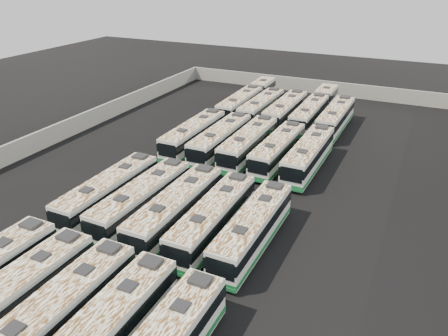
% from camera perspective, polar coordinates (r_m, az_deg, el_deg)
% --- Properties ---
extents(ground, '(140.00, 140.00, 0.00)m').
position_cam_1_polar(ground, '(41.06, -0.77, -2.68)').
color(ground, black).
rests_on(ground, ground).
extents(perimeter_wall, '(45.20, 73.20, 2.20)m').
position_cam_1_polar(perimeter_wall, '(40.55, -0.78, -1.31)').
color(perimeter_wall, gray).
rests_on(perimeter_wall, ground).
extents(bus_front_left, '(2.56, 11.46, 3.22)m').
position_cam_1_polar(bus_front_left, '(29.00, -26.00, -15.19)').
color(bus_front_left, beige).
rests_on(bus_front_left, ground).
extents(bus_front_center, '(2.45, 11.51, 3.24)m').
position_cam_1_polar(bus_front_center, '(26.92, -21.06, -17.64)').
color(bus_front_center, beige).
rests_on(bus_front_center, ground).
extents(bus_front_right, '(2.47, 11.47, 3.23)m').
position_cam_1_polar(bus_front_right, '(25.14, -15.74, -20.40)').
color(bus_front_right, beige).
rests_on(bus_front_right, ground).
extents(bus_midfront_far_left, '(2.42, 11.32, 3.19)m').
position_cam_1_polar(bus_midfront_far_left, '(38.28, -14.82, -3.05)').
color(bus_midfront_far_left, beige).
rests_on(bus_midfront_far_left, ground).
extents(bus_midfront_left, '(2.61, 11.47, 3.22)m').
position_cam_1_polar(bus_midfront_left, '(36.41, -10.66, -4.12)').
color(bus_midfront_left, beige).
rests_on(bus_midfront_left, ground).
extents(bus_midfront_center, '(2.50, 11.60, 3.27)m').
position_cam_1_polar(bus_midfront_center, '(34.68, -6.27, -5.35)').
color(bus_midfront_center, beige).
rests_on(bus_midfront_center, ground).
extents(bus_midfront_right, '(2.50, 11.29, 3.17)m').
position_cam_1_polar(bus_midfront_right, '(33.38, -1.43, -6.62)').
color(bus_midfront_right, beige).
rests_on(bus_midfront_right, ground).
extents(bus_midfront_far_right, '(2.38, 11.09, 3.12)m').
position_cam_1_polar(bus_midfront_far_right, '(32.29, 3.77, -7.94)').
color(bus_midfront_far_right, beige).
rests_on(bus_midfront_far_right, ground).
extents(bus_midback_far_left, '(2.48, 11.46, 3.23)m').
position_cam_1_polar(bus_midback_far_left, '(49.34, -3.97, 4.33)').
color(bus_midback_far_left, beige).
rests_on(bus_midback_far_left, ground).
extents(bus_midback_left, '(2.44, 11.53, 3.25)m').
position_cam_1_polar(bus_midback_left, '(47.86, -0.45, 3.72)').
color(bus_midback_left, beige).
rests_on(bus_midback_left, ground).
extents(bus_midback_center, '(2.47, 11.51, 3.24)m').
position_cam_1_polar(bus_midback_center, '(46.89, 3.21, 3.21)').
color(bus_midback_center, beige).
rests_on(bus_midback_center, ground).
extents(bus_midback_right, '(2.58, 11.13, 3.12)m').
position_cam_1_polar(bus_midback_right, '(45.77, 7.03, 2.40)').
color(bus_midback_right, beige).
rests_on(bus_midback_right, ground).
extents(bus_midback_far_right, '(2.53, 11.43, 3.21)m').
position_cam_1_polar(bus_midback_far_right, '(44.82, 10.97, 1.66)').
color(bus_midback_far_right, beige).
rests_on(bus_midback_far_right, ground).
extents(bus_back_far_left, '(2.64, 17.46, 3.16)m').
position_cam_1_polar(bus_back_far_left, '(62.88, 3.16, 8.97)').
color(bus_back_far_left, beige).
rests_on(bus_back_far_left, ground).
extents(bus_back_left, '(2.52, 11.32, 3.18)m').
position_cam_1_polar(bus_back_left, '(59.00, 4.89, 7.82)').
color(bus_back_left, beige).
rests_on(bus_back_left, ground).
extents(bus_back_center, '(2.51, 11.57, 3.26)m').
position_cam_1_polar(bus_back_center, '(57.95, 8.02, 7.38)').
color(bus_back_center, beige).
rests_on(bus_back_center, ground).
extents(bus_back_right, '(2.46, 17.33, 3.14)m').
position_cam_1_polar(bus_back_right, '(59.96, 11.81, 7.64)').
color(bus_back_right, beige).
rests_on(bus_back_right, ground).
extents(bus_back_far_right, '(2.52, 11.41, 3.21)m').
position_cam_1_polar(bus_back_far_right, '(56.56, 14.36, 6.35)').
color(bus_back_far_right, beige).
rests_on(bus_back_far_right, ground).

